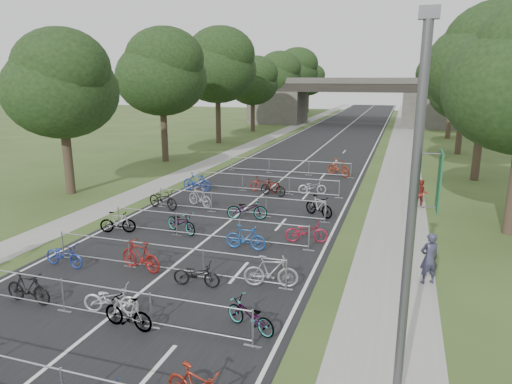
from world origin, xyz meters
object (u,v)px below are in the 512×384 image
Objects in this scene: overpass_bridge at (351,101)px; lamppost at (412,227)px; pedestrian_b at (421,194)px; pedestrian_a at (429,259)px.

overpass_bridge is 3.78× the size of lamppost.
lamppost is 5.20× the size of pedestrian_b.
overpass_bridge reaches higher than pedestrian_b.
pedestrian_a is (0.87, 7.21, -3.35)m from lamppost.
overpass_bridge is at bearing 90.10° from pedestrian_b.
lamppost is at bearing 56.75° from pedestrian_a.
pedestrian_a is (9.20, -55.79, -2.61)m from overpass_bridge.
pedestrian_b is (0.87, 17.29, -3.49)m from lamppost.
lamppost reaches higher than pedestrian_a.
overpass_bridge is 56.60m from pedestrian_a.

